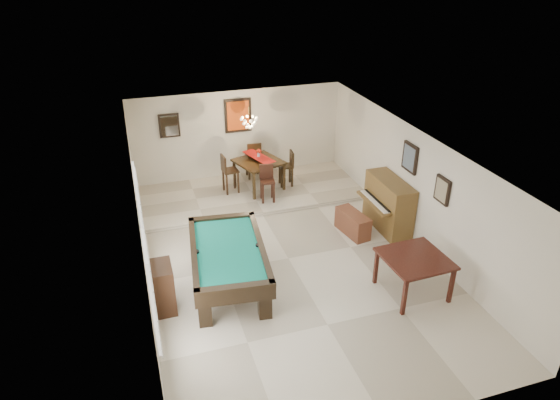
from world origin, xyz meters
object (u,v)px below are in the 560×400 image
piano_bench (353,223)px  dining_chair_south (267,184)px  chandelier (249,119)px  square_table (413,275)px  upright_piano (383,205)px  apothecary_chest (162,288)px  dining_table (259,172)px  dining_chair_north (253,159)px  dining_chair_west (230,174)px  dining_chair_east (286,169)px  pool_table (229,268)px  flower_vase (259,153)px

piano_bench → dining_chair_south: size_ratio=1.01×
chandelier → square_table: bearing=-69.0°
upright_piano → apothecary_chest: (-5.32, -1.44, -0.15)m
dining_table → dining_chair_north: bearing=86.9°
dining_chair_west → dining_chair_east: dining_chair_west is taller
pool_table → flower_vase: flower_vase is taller
flower_vase → dining_chair_north: flower_vase is taller
flower_vase → dining_chair_south: bearing=-89.6°
pool_table → piano_bench: bearing=25.6°
square_table → upright_piano: 2.50m
piano_bench → square_table: bearing=-86.5°
square_table → dining_table: 5.50m
pool_table → apothecary_chest: apothecary_chest is taller
dining_table → dining_chair_north: 0.77m
dining_chair_west → dining_chair_east: bearing=-97.0°
square_table → apothecary_chest: 4.81m
dining_chair_north → chandelier: size_ratio=1.81×
chandelier → pool_table: bearing=-110.9°
upright_piano → apothecary_chest: upright_piano is taller
pool_table → square_table: size_ratio=2.21×
dining_chair_west → chandelier: (0.51, -0.20, 1.54)m
upright_piano → chandelier: 4.00m
pool_table → dining_chair_east: (2.48, 3.91, 0.18)m
dining_table → upright_piano: bearing=-51.1°
dining_chair_south → dining_chair_north: bearing=96.3°
piano_bench → chandelier: size_ratio=1.63×
upright_piano → flower_vase: (-2.27, 2.82, 0.53)m
pool_table → dining_chair_north: size_ratio=2.41×
square_table → chandelier: size_ratio=1.98×
pool_table → dining_chair_north: dining_chair_north is taller
upright_piano → dining_chair_south: size_ratio=1.57×
upright_piano → dining_table: 3.63m
flower_vase → upright_piano: bearing=-51.1°
dining_chair_north → square_table: bearing=106.8°
dining_table → dining_chair_east: (0.76, -0.04, 0.03)m
upright_piano → dining_chair_west: (-3.07, 2.84, 0.02)m
apothecary_chest → chandelier: chandelier is taller
apothecary_chest → dining_table: dining_table is taller
dining_chair_west → dining_chair_south: bearing=-140.7°
piano_bench → dining_table: 3.22m
dining_chair_south → piano_bench: bearing=-45.8°
square_table → dining_chair_south: dining_chair_south is taller
dining_chair_south → dining_chair_east: dining_chair_east is taller
dining_chair_south → dining_chair_west: dining_chair_west is taller
apothecary_chest → dining_chair_west: (2.26, 4.27, 0.18)m
dining_chair_south → chandelier: bearing=122.4°
upright_piano → flower_vase: 3.66m
dining_chair_east → chandelier: 1.90m
dining_table → dining_chair_south: (0.01, -0.80, 0.02)m
piano_bench → dining_table: dining_table is taller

